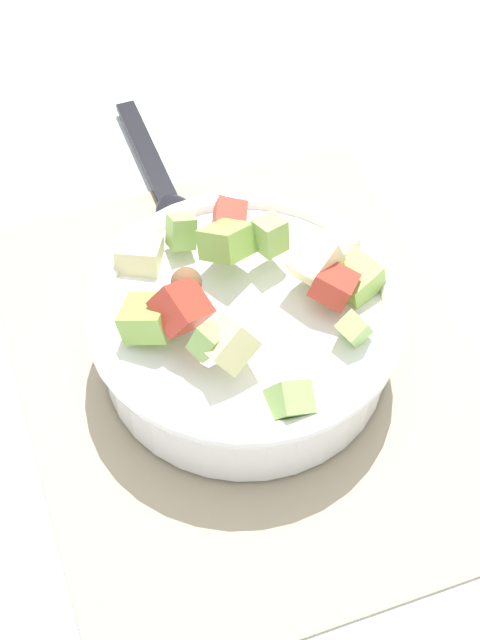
% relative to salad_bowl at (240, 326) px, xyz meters
% --- Properties ---
extents(ground_plane, '(2.40, 2.40, 0.00)m').
position_rel_salad_bowl_xyz_m(ground_plane, '(0.01, 0.00, -0.05)').
color(ground_plane, silver).
extents(placemat, '(0.43, 0.35, 0.01)m').
position_rel_salad_bowl_xyz_m(placemat, '(0.01, 0.00, -0.05)').
color(placemat, tan).
rests_on(placemat, ground_plane).
extents(salad_bowl, '(0.24, 0.24, 0.12)m').
position_rel_salad_bowl_xyz_m(salad_bowl, '(0.00, 0.00, 0.00)').
color(salad_bowl, white).
rests_on(salad_bowl, placemat).
extents(serving_spoon, '(0.19, 0.04, 0.01)m').
position_rel_salad_bowl_xyz_m(serving_spoon, '(-0.20, -0.00, -0.04)').
color(serving_spoon, black).
rests_on(serving_spoon, placemat).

